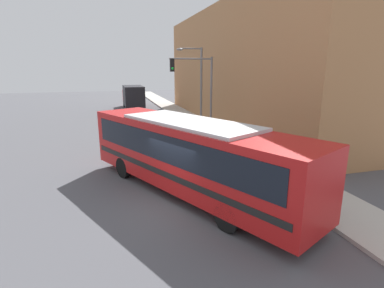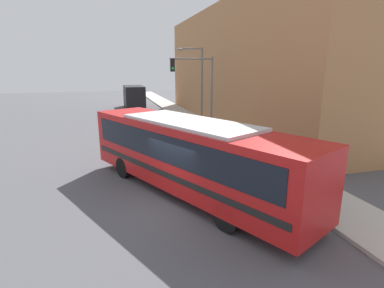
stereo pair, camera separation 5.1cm
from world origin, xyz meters
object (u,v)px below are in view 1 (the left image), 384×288
Objects in this scene: delivery_truck at (133,96)px; pedestrian_near_corner at (243,139)px; fire_hydrant at (243,150)px; parking_meter at (212,125)px; traffic_light_pole at (198,83)px; city_bus at (189,152)px; street_lamp at (198,81)px; pedestrian_mid_block at (265,148)px.

pedestrian_near_corner is at bearing -78.78° from delivery_truck.
parking_meter is (0.00, 5.55, 0.45)m from fire_hydrant.
delivery_truck is 24.62m from fire_hydrant.
traffic_light_pole is (3.20, -18.10, 2.52)m from delivery_truck.
fire_hydrant is (4.11, -24.25, -1.06)m from delivery_truck.
city_bus is 7.34× the size of pedestrian_near_corner.
traffic_light_pole is at bearing 105.44° from pedestrian_near_corner.
city_bus is 7.02m from pedestrian_near_corner.
traffic_light_pole is 4.61× the size of parking_meter.
traffic_light_pole is 0.88× the size of street_lamp.
parking_meter is 0.19× the size of street_lamp.
street_lamp is at bearing 93.15° from pedestrian_mid_block.
delivery_truck reaches higher than fire_hydrant.
city_bus is at bearing -154.73° from pedestrian_mid_block.
fire_hydrant is 1.67m from pedestrian_mid_block.
pedestrian_near_corner reaches higher than parking_meter.
street_lamp reaches higher than delivery_truck.
fire_hydrant is 9.61m from street_lamp.
pedestrian_near_corner is (4.59, -23.12, -0.68)m from delivery_truck.
parking_meter is (4.39, 9.39, -0.83)m from city_bus.
street_lamp reaches higher than fire_hydrant.
traffic_light_pole is 2.92m from street_lamp.
delivery_truck is 8.13× the size of fire_hydrant.
parking_meter is 0.81× the size of pedestrian_near_corner.
street_lamp is at bearing -75.11° from delivery_truck.
city_bus is 10.40m from parking_meter.
pedestrian_mid_block is at bearing -79.78° from delivery_truck.
pedestrian_mid_block reaches higher than parking_meter.
fire_hydrant is 7.17m from traffic_light_pole.
fire_hydrant is (4.39, 3.84, -1.28)m from city_bus.
delivery_truck reaches higher than pedestrian_near_corner.
traffic_light_pole reaches higher than pedestrian_mid_block.
delivery_truck is at bearing 101.22° from pedestrian_near_corner.
pedestrian_mid_block is (1.44, -7.66, -3.12)m from traffic_light_pole.
traffic_light_pole is 3.45× the size of pedestrian_mid_block.
fire_hydrant is at bearing -112.95° from pedestrian_near_corner.
fire_hydrant is 0.54× the size of pedestrian_near_corner.
traffic_light_pole is at bearing 98.39° from fire_hydrant.
city_bus is 1.72× the size of street_lamp.
delivery_truck is at bearing 102.40° from parking_meter.
pedestrian_mid_block is (4.93, 2.33, -0.83)m from city_bus.
city_bus is 1.68× the size of delivery_truck.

